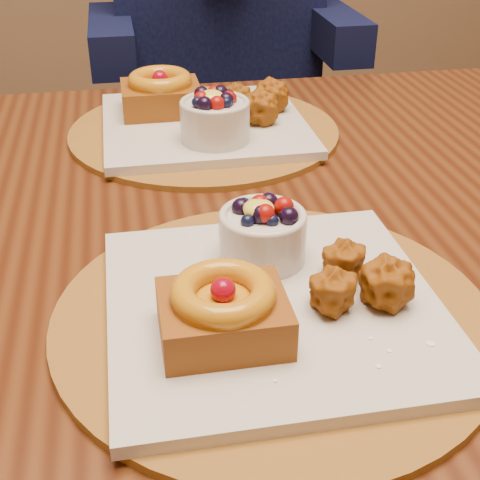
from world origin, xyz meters
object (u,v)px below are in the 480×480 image
place_setting_far (202,118)px  chair_far (230,116)px  dining_table (231,260)px  place_setting_near (270,296)px

place_setting_far → chair_far: bearing=77.6°
dining_table → place_setting_near: size_ratio=4.21×
dining_table → chair_far: 1.00m
dining_table → place_setting_far: 0.24m
dining_table → place_setting_far: size_ratio=4.21×
place_setting_near → chair_far: chair_far is taller
dining_table → place_setting_near: bearing=-90.5°
dining_table → chair_far: size_ratio=1.78×
place_setting_near → chair_far: (0.17, 1.19, -0.28)m
place_setting_far → place_setting_near: bearing=-89.9°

